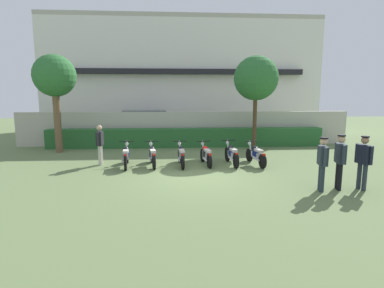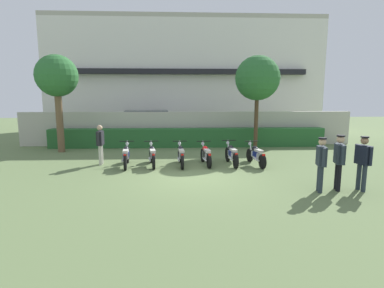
{
  "view_description": "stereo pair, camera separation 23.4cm",
  "coord_description": "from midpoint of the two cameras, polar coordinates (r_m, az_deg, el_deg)",
  "views": [
    {
      "loc": [
        -0.83,
        -10.3,
        2.82
      ],
      "look_at": [
        0.0,
        2.14,
        0.84
      ],
      "focal_mm": 28.46,
      "sensor_mm": 36.0,
      "label": 1
    },
    {
      "loc": [
        -0.59,
        -10.31,
        2.82
      ],
      "look_at": [
        0.0,
        2.14,
        0.84
      ],
      "focal_mm": 28.46,
      "sensor_mm": 36.0,
      "label": 2
    }
  ],
  "objects": [
    {
      "name": "motorcycle_in_row_1",
      "position": [
        12.43,
        -6.93,
        -2.04
      ],
      "size": [
        0.6,
        1.89,
        0.96
      ],
      "rotation": [
        0.0,
        0.0,
        1.72
      ],
      "color": "black",
      "rests_on": "ground"
    },
    {
      "name": "inspector_person",
      "position": [
        13.02,
        -16.31,
        0.48
      ],
      "size": [
        0.22,
        0.67,
        1.64
      ],
      "color": "beige",
      "rests_on": "ground"
    },
    {
      "name": "building",
      "position": [
        24.82,
        -1.11,
        12.25
      ],
      "size": [
        19.96,
        6.5,
        8.44
      ],
      "color": "white",
      "rests_on": "ground"
    },
    {
      "name": "motorcycle_in_row_3",
      "position": [
        12.52,
        3.14,
        -1.97
      ],
      "size": [
        0.6,
        1.8,
        0.94
      ],
      "rotation": [
        0.0,
        0.0,
        1.69
      ],
      "color": "black",
      "rests_on": "ground"
    },
    {
      "name": "compound_wall",
      "position": [
        17.58,
        -0.4,
        2.94
      ],
      "size": [
        18.96,
        0.3,
        1.92
      ],
      "primitive_type": "cube",
      "color": "#BCB7A8",
      "rests_on": "ground"
    },
    {
      "name": "officer_0",
      "position": [
        9.72,
        23.68,
        -2.81
      ],
      "size": [
        0.32,
        0.64,
        1.63
      ],
      "rotation": [
        0.0,
        0.0,
        2.91
      ],
      "color": "#28333D",
      "rests_on": "ground"
    },
    {
      "name": "motorcycle_in_row_0",
      "position": [
        12.51,
        -11.69,
        -2.07
      ],
      "size": [
        0.6,
        1.95,
        0.97
      ],
      "rotation": [
        0.0,
        0.0,
        1.66
      ],
      "color": "black",
      "rests_on": "ground"
    },
    {
      "name": "motorcycle_in_row_4",
      "position": [
        12.63,
        7.94,
        -1.88
      ],
      "size": [
        0.6,
        1.97,
        0.97
      ],
      "rotation": [
        0.0,
        0.0,
        1.64
      ],
      "color": "black",
      "rests_on": "ground"
    },
    {
      "name": "motorcycle_in_row_2",
      "position": [
        12.36,
        -1.57,
        -2.04
      ],
      "size": [
        0.6,
        1.9,
        0.96
      ],
      "rotation": [
        0.0,
        0.0,
        1.64
      ],
      "color": "black",
      "rests_on": "ground"
    },
    {
      "name": "officer_1",
      "position": [
        10.12,
        26.47,
        -2.35
      ],
      "size": [
        0.33,
        0.65,
        1.68
      ],
      "rotation": [
        0.0,
        0.0,
        2.9
      ],
      "color": "black",
      "rests_on": "ground"
    },
    {
      "name": "motorcycle_in_row_5",
      "position": [
        12.75,
        12.4,
        -1.96
      ],
      "size": [
        0.6,
        1.88,
        0.94
      ],
      "rotation": [
        0.0,
        0.0,
        1.72
      ],
      "color": "black",
      "rests_on": "ground"
    },
    {
      "name": "ground",
      "position": [
        10.71,
        1.18,
        -6.25
      ],
      "size": [
        60.0,
        60.0,
        0.0
      ],
      "primitive_type": "plane",
      "color": "#607547"
    },
    {
      "name": "hedge_row",
      "position": [
        16.94,
        -0.3,
        1.21
      ],
      "size": [
        15.17,
        0.7,
        1.04
      ],
      "primitive_type": "cube",
      "color": "#28602D",
      "rests_on": "ground"
    },
    {
      "name": "tree_far_side",
      "position": [
        16.23,
        12.59,
        11.89
      ],
      "size": [
        2.27,
        2.27,
        4.85
      ],
      "color": "#4C3823",
      "rests_on": "ground"
    },
    {
      "name": "officer_2",
      "position": [
        10.4,
        29.96,
        -2.44
      ],
      "size": [
        0.3,
        0.65,
        1.65
      ],
      "rotation": [
        0.0,
        0.0,
        3.31
      ],
      "color": "#28333D",
      "rests_on": "ground"
    },
    {
      "name": "tree_near_inspector",
      "position": [
        16.59,
        -23.64,
        11.34
      ],
      "size": [
        2.04,
        2.04,
        4.82
      ],
      "color": "brown",
      "rests_on": "ground"
    },
    {
      "name": "parked_car",
      "position": [
        19.79,
        -7.74,
        3.47
      ],
      "size": [
        4.65,
        2.4,
        1.89
      ],
      "rotation": [
        0.0,
        0.0,
        0.09
      ],
      "color": "silver",
      "rests_on": "ground"
    }
  ]
}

